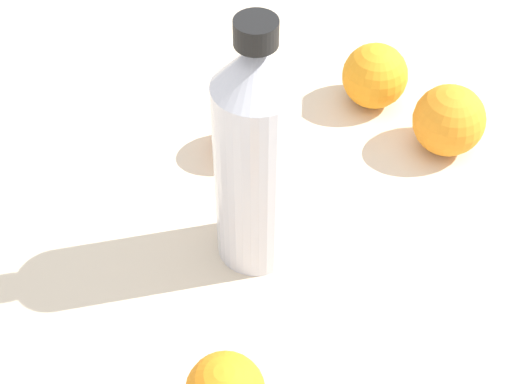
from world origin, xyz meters
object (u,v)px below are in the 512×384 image
orange_3 (245,129)px  orange_0 (375,76)px  orange_1 (449,120)px  water_bottle (256,156)px

orange_3 → orange_0: bearing=-30.9°
orange_0 → orange_1: size_ratio=0.96×
water_bottle → orange_0: 0.28m
water_bottle → orange_3: size_ratio=4.04×
water_bottle → orange_1: water_bottle is taller
orange_0 → orange_3: (-0.15, 0.09, -0.01)m
water_bottle → orange_3: 0.17m
orange_0 → orange_3: bearing=149.1°
water_bottle → orange_1: 0.27m
orange_0 → orange_3: orange_0 is taller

